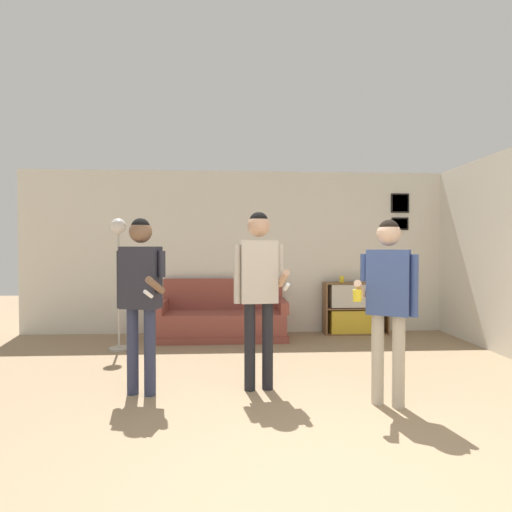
% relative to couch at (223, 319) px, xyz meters
% --- Properties ---
extents(ground_plane, '(20.00, 20.00, 0.00)m').
position_rel_couch_xyz_m(ground_plane, '(0.79, -4.05, -0.30)').
color(ground_plane, '#937A5B').
extents(wall_back, '(8.24, 0.08, 2.70)m').
position_rel_couch_xyz_m(wall_back, '(0.80, 0.41, 1.06)').
color(wall_back, silver).
rests_on(wall_back, ground_plane).
extents(couch, '(1.99, 0.80, 0.91)m').
position_rel_couch_xyz_m(couch, '(0.00, 0.00, 0.00)').
color(couch, brown).
rests_on(couch, ground_plane).
extents(bookshelf, '(1.05, 0.30, 0.85)m').
position_rel_couch_xyz_m(bookshelf, '(2.18, 0.19, 0.13)').
color(bookshelf, brown).
rests_on(bookshelf, ground_plane).
extents(floor_lamp, '(0.28, 0.28, 1.83)m').
position_rel_couch_xyz_m(floor_lamp, '(-1.42, -0.66, 1.04)').
color(floor_lamp, '#ADA89E').
rests_on(floor_lamp, ground_plane).
extents(person_player_foreground_left, '(0.49, 0.54, 1.70)m').
position_rel_couch_xyz_m(person_player_foreground_left, '(-0.71, -2.41, 0.75)').
color(person_player_foreground_left, '#2D334C').
rests_on(person_player_foreground_left, ground_plane).
extents(person_player_foreground_center, '(0.53, 0.46, 1.78)m').
position_rel_couch_xyz_m(person_player_foreground_center, '(0.43, -2.33, 0.81)').
color(person_player_foreground_center, black).
rests_on(person_player_foreground_center, ground_plane).
extents(person_watcher_holding_cup, '(0.58, 0.35, 1.67)m').
position_rel_couch_xyz_m(person_watcher_holding_cup, '(1.57, -2.80, 0.73)').
color(person_watcher_holding_cup, '#B7AD99').
rests_on(person_watcher_holding_cup, ground_plane).
extents(drinking_cup, '(0.07, 0.07, 0.10)m').
position_rel_couch_xyz_m(drinking_cup, '(1.95, 0.19, 0.61)').
color(drinking_cup, yellow).
rests_on(drinking_cup, bookshelf).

